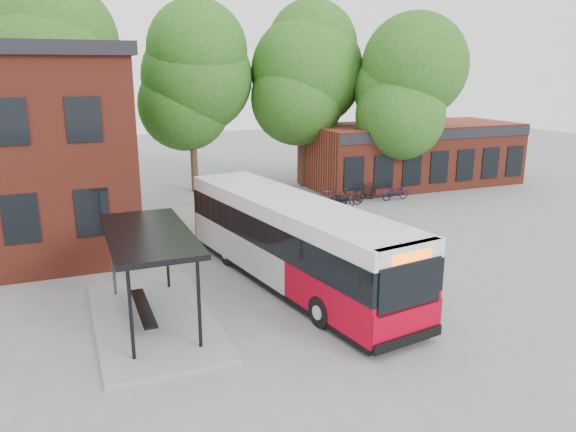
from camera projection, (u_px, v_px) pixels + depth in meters
name	position (u px, v px, depth m)	size (l,w,h in m)	color
ground	(278.00, 289.00, 19.85)	(100.00, 100.00, 0.00)	slate
shop_row	(412.00, 154.00, 37.35)	(14.00, 6.20, 4.00)	maroon
bus_shelter	(151.00, 277.00, 16.94)	(3.60, 7.00, 2.90)	black
bike_rail	(366.00, 201.00, 32.14)	(5.20, 0.10, 0.38)	black
tree_0	(69.00, 107.00, 30.56)	(7.92, 7.92, 11.00)	#225216
tree_1	(192.00, 108.00, 34.09)	(7.92, 7.92, 10.40)	#225216
tree_2	(304.00, 101.00, 35.68)	(7.92, 7.92, 11.00)	#225216
tree_3	(405.00, 117.00, 34.15)	(7.04, 7.04, 9.28)	#225216
city_bus	(292.00, 243.00, 19.98)	(2.59, 12.13, 3.08)	#A50015
bicycle_0	(332.00, 200.00, 31.35)	(0.57, 1.62, 0.85)	black
bicycle_1	(328.00, 197.00, 31.61)	(0.48, 1.71, 1.02)	black
bicycle_2	(342.00, 201.00, 31.05)	(0.53, 1.53, 0.80)	black
bicycle_3	(349.00, 197.00, 31.72)	(0.46, 1.63, 0.98)	black
bicycle_5	(367.00, 192.00, 32.82)	(0.49, 1.75, 1.05)	black
bicycle_6	(395.00, 192.00, 33.01)	(0.63, 1.81, 0.95)	#0C1547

